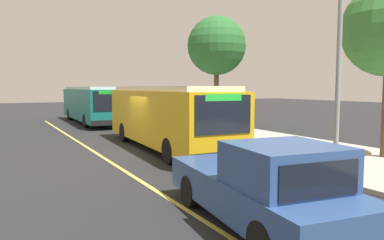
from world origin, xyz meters
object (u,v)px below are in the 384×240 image
(pickup_truck, at_px, (264,187))
(waiting_bench, at_px, (223,125))
(route_sign_post, at_px, (208,106))
(pedestrian_commuter, at_px, (188,118))
(transit_bus_main, at_px, (166,115))
(transit_bus_second, at_px, (91,103))

(pickup_truck, height_order, waiting_bench, pickup_truck)
(pickup_truck, xyz_separation_m, waiting_bench, (-12.70, 7.28, -0.22))
(waiting_bench, relative_size, route_sign_post, 0.57)
(route_sign_post, height_order, pedestrian_commuter, route_sign_post)
(waiting_bench, bearing_deg, route_sign_post, -47.99)
(transit_bus_main, height_order, pedestrian_commuter, transit_bus_main)
(transit_bus_main, relative_size, waiting_bench, 6.80)
(transit_bus_main, distance_m, route_sign_post, 2.73)
(transit_bus_main, xyz_separation_m, waiting_bench, (-2.69, 4.96, -0.98))
(transit_bus_second, bearing_deg, pickup_truck, -5.16)
(waiting_bench, bearing_deg, pedestrian_commuter, -110.64)
(pickup_truck, relative_size, waiting_bench, 3.50)
(route_sign_post, bearing_deg, transit_bus_second, -168.98)
(transit_bus_main, height_order, transit_bus_second, same)
(transit_bus_second, distance_m, pickup_truck, 24.77)
(route_sign_post, relative_size, pedestrian_commuter, 1.66)
(transit_bus_second, height_order, route_sign_post, same)
(transit_bus_second, distance_m, pedestrian_commuter, 11.64)
(pedestrian_commuter, bearing_deg, pickup_truck, -21.55)
(transit_bus_main, bearing_deg, pickup_truck, -13.06)
(transit_bus_second, relative_size, waiting_bench, 7.53)
(transit_bus_second, relative_size, pickup_truck, 2.15)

